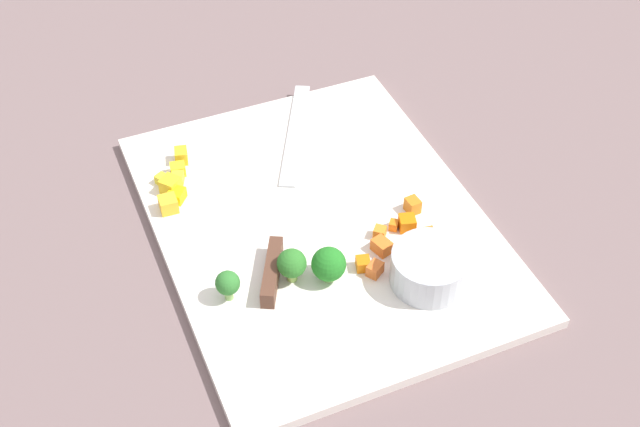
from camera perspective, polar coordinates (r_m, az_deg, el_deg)
name	(u,v)px	position (r m, az deg, el deg)	size (l,w,h in m)	color
ground_plane	(320,228)	(0.91, 0.00, -0.99)	(4.00, 4.00, 0.00)	#705C5C
cutting_board	(320,224)	(0.91, 0.00, -0.72)	(0.43, 0.33, 0.01)	white
prep_bowl	(430,268)	(0.84, 7.33, -3.65)	(0.08, 0.08, 0.04)	#B5BCC4
chef_knife	(281,221)	(0.90, -2.65, -0.49)	(0.33, 0.18, 0.02)	silver
carrot_dice_0	(407,223)	(0.90, 5.84, -0.65)	(0.02, 0.02, 0.02)	orange
carrot_dice_1	(394,225)	(0.90, 4.94, -0.77)	(0.01, 0.01, 0.01)	orange
carrot_dice_2	(363,264)	(0.85, 2.89, -3.37)	(0.01, 0.01, 0.01)	orange
carrot_dice_3	(382,246)	(0.87, 4.14, -2.19)	(0.02, 0.01, 0.01)	orange
carrot_dice_4	(375,269)	(0.85, 3.69, -3.74)	(0.01, 0.02, 0.01)	orange
carrot_dice_5	(428,237)	(0.89, 7.20, -1.54)	(0.02, 0.02, 0.01)	orange
carrot_dice_6	(413,205)	(0.91, 6.20, 0.54)	(0.01, 0.02, 0.02)	orange
carrot_dice_7	(380,232)	(0.89, 4.01, -1.27)	(0.01, 0.01, 0.01)	orange
pepper_dice_0	(178,169)	(0.97, -9.47, 2.93)	(0.01, 0.02, 0.01)	yellow
pepper_dice_1	(163,180)	(0.96, -10.46, 2.23)	(0.01, 0.01, 0.01)	yellow
pepper_dice_2	(177,195)	(0.94, -9.55, 1.22)	(0.02, 0.02, 0.01)	yellow
pepper_dice_3	(168,204)	(0.92, -10.10, 0.62)	(0.02, 0.02, 0.02)	yellow
pepper_dice_4	(181,156)	(0.98, -9.25, 3.83)	(0.02, 0.01, 0.02)	yellow
pepper_dice_5	(170,185)	(0.95, -9.96, 1.87)	(0.02, 0.02, 0.02)	yellow
pepper_dice_6	(178,179)	(0.96, -9.49, 2.31)	(0.02, 0.01, 0.01)	yellow
broccoli_floret_0	(292,264)	(0.83, -1.90, -3.39)	(0.03, 0.03, 0.04)	#97BE59
broccoli_floret_1	(228,284)	(0.82, -6.18, -4.68)	(0.02, 0.02, 0.03)	#84B15E
broccoli_floret_2	(329,265)	(0.83, 0.58, -3.43)	(0.03, 0.03, 0.04)	#8DB969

